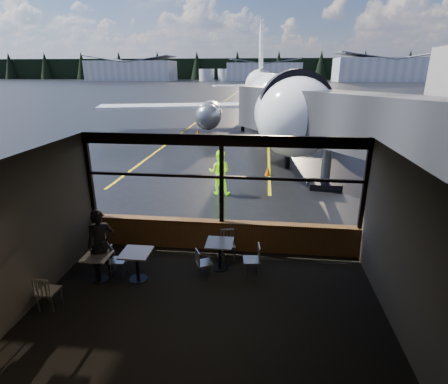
% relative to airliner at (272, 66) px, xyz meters
% --- Properties ---
extents(ground_plane, '(520.00, 520.00, 0.00)m').
position_rel_airliner_xyz_m(ground_plane, '(-1.57, 98.05, -5.55)').
color(ground_plane, black).
rests_on(ground_plane, ground).
extents(carpet_floor, '(8.00, 6.00, 0.01)m').
position_rel_airliner_xyz_m(carpet_floor, '(-1.57, -24.95, -5.54)').
color(carpet_floor, black).
rests_on(carpet_floor, ground).
extents(ceiling, '(8.00, 6.00, 0.04)m').
position_rel_airliner_xyz_m(ceiling, '(-1.57, -24.95, -2.05)').
color(ceiling, '#38332D').
rests_on(ceiling, ground).
extents(wall_left, '(0.04, 6.00, 3.50)m').
position_rel_airliner_xyz_m(wall_left, '(-5.57, -24.95, -3.80)').
color(wall_left, '#49443B').
rests_on(wall_left, ground).
extents(wall_right, '(0.04, 6.00, 3.50)m').
position_rel_airliner_xyz_m(wall_right, '(2.43, -24.95, -3.80)').
color(wall_right, '#49443B').
rests_on(wall_right, ground).
extents(wall_back, '(8.00, 0.04, 3.50)m').
position_rel_airliner_xyz_m(wall_back, '(-1.57, -27.95, -3.80)').
color(wall_back, '#49443B').
rests_on(wall_back, ground).
extents(window_sill, '(8.00, 0.28, 0.90)m').
position_rel_airliner_xyz_m(window_sill, '(-1.57, -21.95, -5.10)').
color(window_sill, '#543419').
rests_on(window_sill, ground).
extents(window_header, '(8.00, 0.18, 0.30)m').
position_rel_airliner_xyz_m(window_header, '(-1.57, -21.95, -2.20)').
color(window_header, black).
rests_on(window_header, ground).
extents(mullion_left, '(0.12, 0.12, 2.60)m').
position_rel_airliner_xyz_m(mullion_left, '(-5.52, -21.95, -3.35)').
color(mullion_left, black).
rests_on(mullion_left, ground).
extents(mullion_centre, '(0.12, 0.12, 2.60)m').
position_rel_airliner_xyz_m(mullion_centre, '(-1.57, -21.95, -3.35)').
color(mullion_centre, black).
rests_on(mullion_centre, ground).
extents(mullion_right, '(0.12, 0.12, 2.60)m').
position_rel_airliner_xyz_m(mullion_right, '(2.38, -21.95, -3.35)').
color(mullion_right, black).
rests_on(mullion_right, ground).
extents(window_transom, '(8.00, 0.10, 0.08)m').
position_rel_airliner_xyz_m(window_transom, '(-1.57, -21.95, -3.25)').
color(window_transom, black).
rests_on(window_transom, ground).
extents(airliner, '(32.94, 38.51, 11.09)m').
position_rel_airliner_xyz_m(airliner, '(0.00, 0.00, 0.00)').
color(airliner, white).
rests_on(airliner, ground_plane).
extents(jet_bridge, '(8.67, 10.60, 4.63)m').
position_rel_airliner_xyz_m(jet_bridge, '(2.03, -16.45, -3.23)').
color(jet_bridge, '#272729').
rests_on(jet_bridge, ground_plane).
extents(cafe_table_near, '(0.72, 0.72, 0.79)m').
position_rel_airliner_xyz_m(cafe_table_near, '(-1.50, -23.03, -5.15)').
color(cafe_table_near, gray).
rests_on(cafe_table_near, carpet_floor).
extents(cafe_table_mid, '(0.73, 0.73, 0.81)m').
position_rel_airliner_xyz_m(cafe_table_mid, '(-3.54, -23.83, -5.14)').
color(cafe_table_mid, gray).
rests_on(cafe_table_mid, carpet_floor).
extents(cafe_table_left, '(0.66, 0.66, 0.72)m').
position_rel_airliner_xyz_m(cafe_table_left, '(-4.53, -23.97, -5.19)').
color(cafe_table_left, '#A49F96').
rests_on(cafe_table_left, carpet_floor).
extents(chair_near_e, '(0.54, 0.54, 0.89)m').
position_rel_airliner_xyz_m(chair_near_e, '(-0.63, -23.29, -5.10)').
color(chair_near_e, '#B5B1A3').
rests_on(chair_near_e, carpet_floor).
extents(chair_near_w, '(0.60, 0.60, 0.82)m').
position_rel_airliner_xyz_m(chair_near_w, '(-1.84, -23.51, -5.14)').
color(chair_near_w, '#BCB7AA').
rests_on(chair_near_w, carpet_floor).
extents(chair_near_n, '(0.56, 0.56, 0.86)m').
position_rel_airliner_xyz_m(chair_near_n, '(-1.33, -22.50, -5.11)').
color(chair_near_n, beige).
rests_on(chair_near_n, carpet_floor).
extents(chair_mid_w, '(0.49, 0.49, 0.83)m').
position_rel_airliner_xyz_m(chair_mid_w, '(-4.12, -23.66, -5.13)').
color(chair_mid_w, '#B1ADA0').
rests_on(chair_mid_w, carpet_floor).
extents(chair_left_s, '(0.50, 0.50, 0.89)m').
position_rel_airliner_xyz_m(chair_left_s, '(-5.13, -25.17, -5.10)').
color(chair_left_s, '#BAB5A8').
rests_on(chair_left_s, carpet_floor).
extents(passenger, '(0.81, 0.73, 1.86)m').
position_rel_airliner_xyz_m(passenger, '(-4.48, -23.76, -4.62)').
color(passenger, black).
rests_on(passenger, carpet_floor).
extents(ground_crew, '(0.98, 0.79, 1.95)m').
position_rel_airliner_xyz_m(ground_crew, '(-2.28, -16.90, -4.57)').
color(ground_crew, '#BFF219').
rests_on(ground_crew, ground_plane).
extents(cone_nose, '(0.32, 0.32, 0.44)m').
position_rel_airliner_xyz_m(cone_nose, '(-0.16, -13.81, -5.33)').
color(cone_nose, orange).
rests_on(cone_nose, ground_plane).
extents(cone_wing, '(0.34, 0.34, 0.47)m').
position_rel_airliner_xyz_m(cone_wing, '(-5.97, -2.40, -5.31)').
color(cone_wing, orange).
rests_on(cone_wing, ground_plane).
extents(hangar_left, '(45.00, 18.00, 11.00)m').
position_rel_airliner_xyz_m(hangar_left, '(-71.57, 158.05, -0.05)').
color(hangar_left, silver).
rests_on(hangar_left, ground_plane).
extents(hangar_mid, '(38.00, 15.00, 10.00)m').
position_rel_airliner_xyz_m(hangar_mid, '(-1.57, 163.05, -0.55)').
color(hangar_mid, silver).
rests_on(hangar_mid, ground_plane).
extents(hangar_right, '(50.00, 20.00, 12.00)m').
position_rel_airliner_xyz_m(hangar_right, '(58.43, 156.05, 0.45)').
color(hangar_right, silver).
rests_on(hangar_right, ground_plane).
extents(fuel_tank_a, '(8.00, 8.00, 6.00)m').
position_rel_airliner_xyz_m(fuel_tank_a, '(-31.57, 160.05, -2.55)').
color(fuel_tank_a, silver).
rests_on(fuel_tank_a, ground_plane).
extents(fuel_tank_b, '(8.00, 8.00, 6.00)m').
position_rel_airliner_xyz_m(fuel_tank_b, '(-21.57, 160.05, -2.55)').
color(fuel_tank_b, silver).
rests_on(fuel_tank_b, ground_plane).
extents(fuel_tank_c, '(8.00, 8.00, 6.00)m').
position_rel_airliner_xyz_m(fuel_tank_c, '(-11.57, 160.05, -2.55)').
color(fuel_tank_c, silver).
rests_on(fuel_tank_c, ground_plane).
extents(treeline, '(360.00, 3.00, 12.00)m').
position_rel_airliner_xyz_m(treeline, '(-1.57, 188.05, 0.45)').
color(treeline, black).
rests_on(treeline, ground_plane).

